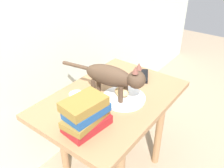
% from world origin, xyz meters
% --- Properties ---
extents(ground_plane, '(6.00, 6.00, 0.00)m').
position_xyz_m(ground_plane, '(0.00, 0.00, 0.00)').
color(ground_plane, gray).
extents(side_table, '(0.81, 0.55, 0.55)m').
position_xyz_m(side_table, '(0.00, 0.00, 0.47)').
color(side_table, '#9E724C').
rests_on(side_table, ground).
extents(plate, '(0.23, 0.23, 0.01)m').
position_xyz_m(plate, '(0.02, -0.06, 0.56)').
color(plate, white).
rests_on(plate, side_table).
extents(bread_roll, '(0.06, 0.08, 0.05)m').
position_xyz_m(bread_roll, '(0.02, -0.05, 0.59)').
color(bread_roll, '#E0BC7A').
rests_on(bread_roll, plate).
extents(cat, '(0.14, 0.47, 0.23)m').
position_xyz_m(cat, '(-0.01, -0.02, 0.69)').
color(cat, '#4C3828').
rests_on(cat, side_table).
extents(book_stack, '(0.22, 0.15, 0.16)m').
position_xyz_m(book_stack, '(-0.27, -0.06, 0.63)').
color(book_stack, maroon).
rests_on(book_stack, side_table).
extents(candle_jar, '(0.07, 0.07, 0.08)m').
position_xyz_m(candle_jar, '(-0.18, 0.08, 0.59)').
color(candle_jar, silver).
rests_on(candle_jar, side_table).
extents(tv_remote, '(0.15, 0.11, 0.02)m').
position_xyz_m(tv_remote, '(0.29, -0.03, 0.56)').
color(tv_remote, black).
rests_on(tv_remote, side_table).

